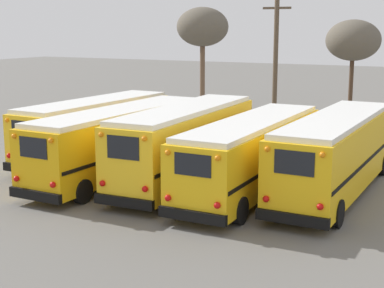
{
  "coord_description": "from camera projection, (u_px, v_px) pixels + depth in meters",
  "views": [
    {
      "loc": [
        11.6,
        -22.07,
        6.51
      ],
      "look_at": [
        0.0,
        -0.22,
        1.58
      ],
      "focal_mm": 55.0,
      "sensor_mm": 36.0,
      "label": 1
    }
  ],
  "objects": [
    {
      "name": "school_bus_4",
      "position": [
        336.0,
        152.0,
        23.07
      ],
      "size": [
        2.5,
        10.7,
        3.11
      ],
      "color": "yellow",
      "rests_on": "ground"
    },
    {
      "name": "school_bus_2",
      "position": [
        186.0,
        142.0,
        24.69
      ],
      "size": [
        2.82,
        10.12,
        3.25
      ],
      "color": "yellow",
      "rests_on": "ground"
    },
    {
      "name": "fence_line",
      "position": [
        263.0,
        128.0,
        32.59
      ],
      "size": [
        20.11,
        0.06,
        1.42
      ],
      "color": "#939399",
      "rests_on": "ground"
    },
    {
      "name": "bare_tree_0",
      "position": [
        203.0,
        28.0,
        47.12
      ],
      "size": [
        4.17,
        4.17,
        8.09
      ],
      "color": "brown",
      "rests_on": "ground"
    },
    {
      "name": "school_bus_1",
      "position": [
        121.0,
        140.0,
        25.77
      ],
      "size": [
        2.58,
        10.96,
        3.03
      ],
      "color": "#EAAA0F",
      "rests_on": "ground"
    },
    {
      "name": "school_bus_0",
      "position": [
        96.0,
        127.0,
        29.03
      ],
      "size": [
        2.76,
        9.87,
        3.01
      ],
      "color": "yellow",
      "rests_on": "ground"
    },
    {
      "name": "bare_tree_1",
      "position": [
        353.0,
        41.0,
        37.94
      ],
      "size": [
        3.53,
        3.53,
        6.99
      ],
      "color": "#473323",
      "rests_on": "ground"
    },
    {
      "name": "utility_pole",
      "position": [
        276.0,
        60.0,
        36.61
      ],
      "size": [
        1.8,
        0.3,
        8.7
      ],
      "color": "brown",
      "rests_on": "ground"
    },
    {
      "name": "school_bus_3",
      "position": [
        252.0,
        153.0,
        23.37
      ],
      "size": [
        2.61,
        10.66,
        2.94
      ],
      "color": "yellow",
      "rests_on": "ground"
    },
    {
      "name": "ground_plane",
      "position": [
        194.0,
        178.0,
        25.72
      ],
      "size": [
        160.0,
        160.0,
        0.0
      ],
      "primitive_type": "plane",
      "color": "#66635E"
    }
  ]
}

